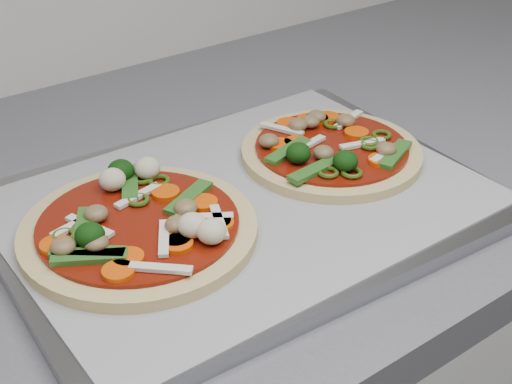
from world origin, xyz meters
TOP-DOWN VIEW (x-y plane):
  - base_cabinet at (0.00, 1.30)m, footprint 3.60×0.60m
  - baking_tray at (-0.60, 1.22)m, footprint 0.45×0.34m
  - parchment at (-0.60, 1.22)m, footprint 0.42×0.30m
  - pizza_left at (-0.70, 1.22)m, footprint 0.24×0.24m
  - pizza_right at (-0.48, 1.23)m, footprint 0.18×0.18m

SIDE VIEW (x-z plane):
  - base_cabinet at x=0.00m, z-range 0.00..0.86m
  - baking_tray at x=-0.60m, z-range 0.90..0.91m
  - parchment at x=-0.60m, z-range 0.91..0.92m
  - pizza_right at x=-0.48m, z-range 0.91..0.94m
  - pizza_left at x=-0.70m, z-range 0.91..0.94m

